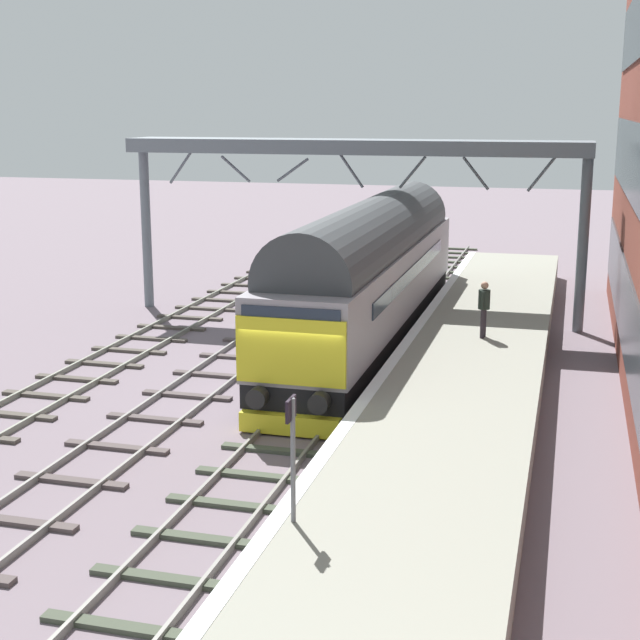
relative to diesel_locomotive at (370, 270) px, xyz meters
The scene contains 9 objects.
ground_plane 8.02m from the diesel_locomotive, 90.01° to the right, with size 140.00×140.00×0.00m, color slate.
track_main 8.01m from the diesel_locomotive, 90.01° to the right, with size 2.50×60.00×0.15m.
track_adjacent_west 8.75m from the diesel_locomotive, 114.78° to the right, with size 2.50×60.00×0.15m.
track_adjacent_far_west 10.73m from the diesel_locomotive, 133.13° to the right, with size 2.50×60.00×0.15m.
station_platform 8.67m from the diesel_locomotive, 64.76° to the right, with size 4.00×44.00×1.01m.
diesel_locomotive is the anchor object (origin of this frame).
platform_number_sign 15.36m from the diesel_locomotive, 82.42° to the right, with size 0.10×0.44×2.08m.
waiting_passenger 4.30m from the diesel_locomotive, 27.50° to the right, with size 0.38×0.51×1.64m.
overhead_footbridge 5.33m from the diesel_locomotive, 111.91° to the left, with size 16.45×2.00×6.43m.
Camera 1 is at (6.10, -20.90, 7.53)m, focal length 52.23 mm.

